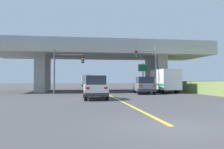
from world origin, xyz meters
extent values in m
plane|color=#424244|center=(0.00, 26.27, 0.00)|extent=(160.00, 160.00, 0.00)
cube|color=#A8A59E|center=(0.00, 26.27, 5.57)|extent=(30.36, 10.75, 0.97)
cube|color=#9A9891|center=(-8.32, 26.27, 2.54)|extent=(1.38, 6.45, 5.08)
cube|color=#9A9891|center=(8.32, 26.27, 2.54)|extent=(1.38, 6.45, 5.08)
cube|color=#9EA0A5|center=(0.00, 21.04, 6.50)|extent=(30.36, 0.20, 0.90)
cube|color=#9EA0A5|center=(0.00, 31.49, 6.50)|extent=(30.36, 0.20, 0.90)
cube|color=yellow|center=(0.00, 11.82, 0.00)|extent=(0.20, 23.64, 0.01)
cube|color=silver|center=(-1.90, 12.34, 0.81)|extent=(1.86, 4.59, 0.90)
cube|color=#1E232D|center=(-1.90, 12.00, 1.64)|extent=(1.64, 2.52, 0.76)
cube|color=#2D2D30|center=(-1.90, 10.10, 0.50)|extent=(1.90, 0.20, 0.28)
cube|color=red|center=(-2.60, 10.03, 1.03)|extent=(0.24, 0.06, 0.16)
cube|color=red|center=(-1.21, 10.03, 1.03)|extent=(0.24, 0.06, 0.16)
cylinder|color=black|center=(-2.73, 14.09, 0.36)|extent=(0.26, 0.72, 0.72)
cylinder|color=black|center=(-1.07, 14.09, 0.36)|extent=(0.26, 0.72, 0.72)
cylinder|color=black|center=(-2.73, 10.60, 0.36)|extent=(0.26, 0.72, 0.72)
cylinder|color=black|center=(-1.07, 10.60, 0.36)|extent=(0.26, 0.72, 0.72)
cube|color=slate|center=(4.46, 19.13, 0.81)|extent=(2.47, 4.86, 0.90)
cube|color=#1E232D|center=(4.42, 18.78, 1.64)|extent=(2.00, 2.75, 0.76)
cube|color=#2D2D30|center=(4.20, 16.86, 0.50)|extent=(2.00, 0.42, 0.28)
cube|color=red|center=(3.46, 16.87, 1.03)|extent=(0.25, 0.09, 0.16)
cube|color=red|center=(4.92, 16.71, 1.03)|extent=(0.25, 0.09, 0.16)
cylinder|color=black|center=(3.79, 21.00, 0.36)|extent=(0.34, 0.74, 0.72)
cylinder|color=black|center=(5.53, 20.81, 0.36)|extent=(0.34, 0.74, 0.72)
cylinder|color=black|center=(3.39, 17.45, 0.36)|extent=(0.34, 0.74, 0.72)
cylinder|color=black|center=(5.13, 17.26, 0.36)|extent=(0.34, 0.74, 0.72)
cube|color=navy|center=(7.67, 24.22, 1.40)|extent=(2.20, 2.00, 1.90)
cube|color=white|center=(7.67, 20.64, 1.71)|extent=(2.31, 5.15, 2.52)
cube|color=#197F4C|center=(7.67, 20.64, 1.08)|extent=(2.33, 5.05, 0.24)
cylinder|color=black|center=(6.67, 24.22, 0.45)|extent=(0.30, 0.90, 0.90)
cylinder|color=black|center=(8.67, 24.22, 0.45)|extent=(0.30, 0.90, 0.90)
cylinder|color=black|center=(6.67, 19.36, 0.45)|extent=(0.30, 0.90, 0.90)
cylinder|color=black|center=(8.67, 19.36, 0.45)|extent=(0.30, 0.90, 0.90)
cylinder|color=slate|center=(6.15, 19.78, 2.98)|extent=(0.18, 0.18, 5.96)
cylinder|color=slate|center=(4.90, 19.78, 5.24)|extent=(2.49, 0.12, 0.12)
cube|color=#232326|center=(3.66, 19.78, 4.76)|extent=(0.32, 0.26, 0.96)
sphere|color=red|center=(3.66, 19.63, 5.06)|extent=(0.16, 0.16, 0.16)
sphere|color=gold|center=(3.66, 19.63, 4.76)|extent=(0.16, 0.16, 0.16)
sphere|color=green|center=(3.66, 19.63, 4.46)|extent=(0.16, 0.16, 0.16)
cylinder|color=#56595E|center=(-6.15, 20.12, 2.65)|extent=(0.18, 0.18, 5.29)
cylinder|color=#56595E|center=(-4.48, 20.12, 4.63)|extent=(3.34, 0.12, 0.12)
cube|color=#232326|center=(-2.81, 20.12, 4.15)|extent=(0.32, 0.26, 0.96)
sphere|color=red|center=(-2.81, 19.97, 4.45)|extent=(0.16, 0.16, 0.16)
sphere|color=gold|center=(-2.81, 19.97, 4.15)|extent=(0.16, 0.16, 0.16)
sphere|color=green|center=(-2.81, 19.97, 3.85)|extent=(0.16, 0.16, 0.16)
cylinder|color=slate|center=(5.72, 23.96, 2.01)|extent=(0.14, 0.14, 4.03)
cube|color=#197242|center=(5.72, 23.90, 3.36)|extent=(1.37, 0.08, 0.94)
cube|color=white|center=(5.72, 23.90, 3.36)|extent=(1.45, 0.04, 1.02)
cube|color=silver|center=(-1.37, 55.93, 1.40)|extent=(2.20, 2.00, 1.90)
cube|color=silver|center=(-1.37, 52.62, 1.70)|extent=(2.31, 4.63, 2.49)
cube|color=#197F4C|center=(-1.37, 52.62, 1.07)|extent=(2.33, 4.54, 0.24)
cylinder|color=black|center=(-2.37, 55.93, 0.45)|extent=(0.30, 0.90, 0.90)
cylinder|color=black|center=(-0.37, 55.93, 0.45)|extent=(0.30, 0.90, 0.90)
cylinder|color=black|center=(-2.37, 51.46, 0.45)|extent=(0.30, 0.90, 0.90)
cylinder|color=black|center=(-0.37, 51.46, 0.45)|extent=(0.30, 0.90, 0.90)
camera|label=1|loc=(-3.31, -7.94, 1.67)|focal=37.37mm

